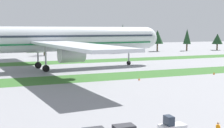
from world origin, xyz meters
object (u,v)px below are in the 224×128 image
Objects in this scene: airliner at (50,39)px; baggage_tug at (172,127)px; taxiway_marker_0 at (214,73)px; taxiway_marker_1 at (139,79)px.

baggage_tug is (0.78, -55.20, -7.03)m from airliner.
airliner is at bearing 144.68° from taxiway_marker_0.
airliner reaches higher than taxiway_marker_1.
airliner is at bearing 118.83° from taxiway_marker_1.
airliner is at bearing -177.07° from baggage_tug.
taxiway_marker_0 is 1.21× the size of taxiway_marker_1.
taxiway_marker_1 is (13.27, -24.10, -7.60)m from airliner.
baggage_tug is 33.52m from taxiway_marker_1.
taxiway_marker_0 is at bearing 2.24° from taxiway_marker_1.
baggage_tug reaches higher than taxiway_marker_0.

